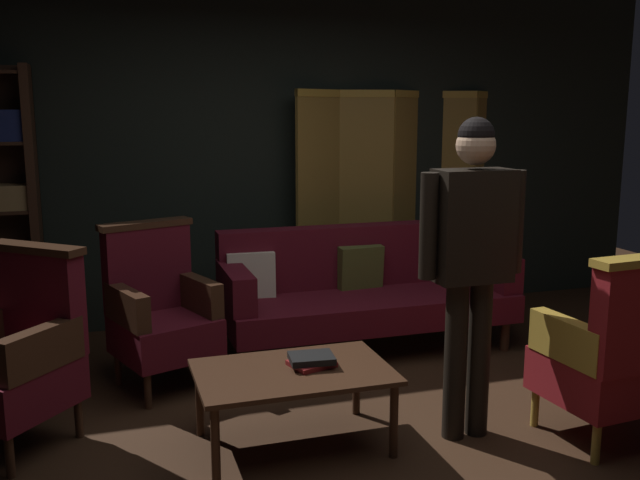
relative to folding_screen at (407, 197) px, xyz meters
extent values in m
plane|color=#331E11|center=(-1.28, -2.34, -0.99)|extent=(10.00, 10.00, 0.00)
cube|color=black|center=(-1.28, 0.11, 0.41)|extent=(7.20, 0.10, 2.80)
cube|color=olive|center=(-0.84, -0.10, -0.04)|extent=(0.43, 0.22, 1.90)
cube|color=#B78E33|center=(-0.84, -0.10, 0.88)|extent=(0.43, 0.22, 0.06)
cube|color=olive|center=(-0.41, -0.06, -0.04)|extent=(0.45, 0.14, 1.90)
cube|color=#B78E33|center=(-0.41, -0.06, 0.88)|extent=(0.46, 0.15, 0.06)
cube|color=olive|center=(0.01, 0.01, -0.04)|extent=(0.41, 0.27, 1.90)
cube|color=#B78E33|center=(0.01, 0.01, 0.88)|extent=(0.41, 0.28, 0.06)
cube|color=olive|center=(0.42, 0.05, -0.04)|extent=(0.44, 0.19, 1.90)
cube|color=#B78E33|center=(0.42, 0.05, 0.88)|extent=(0.44, 0.20, 0.06)
cube|color=olive|center=(0.82, 0.10, -0.04)|extent=(0.39, 0.29, 1.90)
cube|color=#B78E33|center=(0.82, 0.10, 0.88)|extent=(0.40, 0.29, 0.06)
cube|color=#382114|center=(-3.01, -0.16, 0.04)|extent=(0.06, 0.32, 2.05)
cylinder|color=#382114|center=(-1.68, -1.29, -0.88)|extent=(0.07, 0.07, 0.22)
cylinder|color=#382114|center=(0.22, -1.29, -0.88)|extent=(0.07, 0.07, 0.22)
cylinder|color=#382114|center=(-1.68, -0.69, -0.88)|extent=(0.07, 0.07, 0.22)
cylinder|color=#382114|center=(0.22, -0.69, -0.88)|extent=(0.07, 0.07, 0.22)
cube|color=#4C0F19|center=(-0.73, -0.99, -0.67)|extent=(2.10, 0.76, 0.20)
cube|color=#4C0F19|center=(-0.73, -0.68, -0.34)|extent=(2.10, 0.18, 0.46)
cube|color=#4C0F19|center=(-1.71, -0.99, -0.44)|extent=(0.16, 0.68, 0.26)
cube|color=#4C0F19|center=(0.25, -0.99, -0.44)|extent=(0.16, 0.68, 0.26)
cube|color=beige|center=(-1.56, -0.79, -0.42)|extent=(0.35, 0.16, 0.35)
cube|color=#4C5123|center=(-0.73, -0.79, -0.42)|extent=(0.35, 0.16, 0.35)
cube|color=tan|center=(0.10, -0.79, -0.42)|extent=(0.36, 0.19, 0.35)
cylinder|color=#382114|center=(-2.10, -2.53, -0.79)|extent=(0.04, 0.04, 0.39)
cylinder|color=#382114|center=(-1.20, -2.53, -0.79)|extent=(0.04, 0.04, 0.39)
cylinder|color=#382114|center=(-2.10, -1.99, -0.79)|extent=(0.04, 0.04, 0.39)
cylinder|color=#382114|center=(-1.20, -1.99, -0.79)|extent=(0.04, 0.04, 0.39)
cube|color=#382114|center=(-1.65, -2.26, -0.58)|extent=(1.00, 0.64, 0.03)
cylinder|color=#B78E33|center=(0.15, -2.40, -0.88)|extent=(0.04, 0.04, 0.22)
cylinder|color=#B78E33|center=(-0.31, -2.44, -0.88)|extent=(0.04, 0.04, 0.22)
cylinder|color=#B78E33|center=(-0.27, -2.90, -0.88)|extent=(0.04, 0.04, 0.22)
cube|color=maroon|center=(-0.06, -2.65, -0.65)|extent=(0.60, 0.60, 0.24)
cube|color=#B78E33|center=(0.18, -2.63, -0.42)|extent=(0.13, 0.51, 0.22)
cube|color=#B78E33|center=(-0.30, -2.67, -0.42)|extent=(0.13, 0.51, 0.22)
cylinder|color=#382114|center=(-2.35, -1.56, -0.88)|extent=(0.04, 0.04, 0.22)
cylinder|color=#382114|center=(-1.92, -1.40, -0.88)|extent=(0.04, 0.04, 0.22)
cylinder|color=#382114|center=(-2.51, -1.13, -0.88)|extent=(0.04, 0.04, 0.22)
cylinder|color=#382114|center=(-2.07, -0.97, -0.88)|extent=(0.04, 0.04, 0.22)
cube|color=#4C0F19|center=(-2.21, -1.26, -0.65)|extent=(0.72, 0.72, 0.24)
cube|color=#4C0F19|center=(-2.29, -1.05, -0.26)|extent=(0.57, 0.30, 0.54)
cube|color=#382114|center=(-2.29, -1.05, 0.03)|extent=(0.61, 0.33, 0.04)
cube|color=#382114|center=(-2.44, -1.35, -0.42)|extent=(0.26, 0.50, 0.22)
cube|color=#382114|center=(-1.99, -1.18, -0.42)|extent=(0.26, 0.50, 0.22)
cylinder|color=#382114|center=(-3.03, -2.17, -0.88)|extent=(0.04, 0.04, 0.22)
cylinder|color=#382114|center=(-3.07, -1.52, -0.88)|extent=(0.04, 0.04, 0.22)
cylinder|color=#382114|center=(-2.73, -1.83, -0.88)|extent=(0.04, 0.04, 0.22)
cube|color=#4C0F19|center=(-3.05, -1.85, -0.65)|extent=(0.79, 0.79, 0.24)
cube|color=#4C0F19|center=(-2.90, -1.67, -0.26)|extent=(0.50, 0.46, 0.54)
cube|color=#382114|center=(-2.90, -1.67, 0.03)|extent=(0.54, 0.49, 0.04)
cube|color=#382114|center=(-2.87, -2.00, -0.42)|extent=(0.40, 0.44, 0.22)
cylinder|color=black|center=(-0.67, -2.42, -0.56)|extent=(0.12, 0.12, 0.86)
cylinder|color=black|center=(-0.81, -2.42, -0.56)|extent=(0.12, 0.12, 0.86)
cube|color=maroon|center=(-0.74, -2.42, -0.09)|extent=(0.32, 0.16, 0.09)
cube|color=black|center=(-0.74, -2.42, 0.16)|extent=(0.40, 0.21, 0.58)
cube|color=white|center=(-0.74, -2.31, 0.19)|extent=(0.14, 0.01, 0.41)
cube|color=maroon|center=(-0.74, -2.31, 0.42)|extent=(0.09, 0.02, 0.04)
cylinder|color=black|center=(-0.49, -2.42, 0.17)|extent=(0.09, 0.09, 0.54)
cylinder|color=black|center=(-0.99, -2.42, 0.17)|extent=(0.09, 0.09, 0.54)
sphere|color=tan|center=(-0.74, -2.42, 0.57)|extent=(0.20, 0.20, 0.20)
sphere|color=black|center=(-0.74, -2.42, 0.62)|extent=(0.18, 0.18, 0.18)
cube|color=maroon|center=(-1.55, -2.24, -0.55)|extent=(0.25, 0.23, 0.03)
cube|color=black|center=(-1.55, -2.24, -0.52)|extent=(0.25, 0.20, 0.03)
camera|label=1|loc=(-2.54, -5.55, 0.75)|focal=39.11mm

